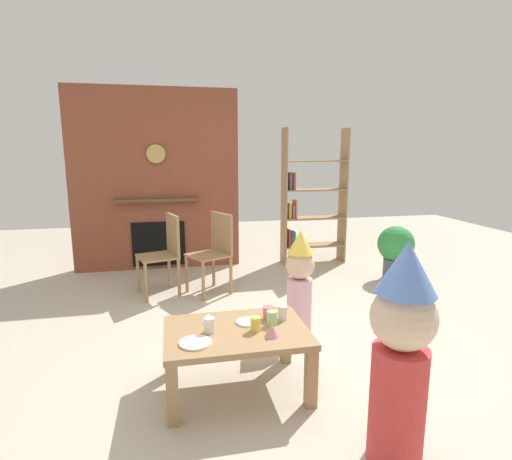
% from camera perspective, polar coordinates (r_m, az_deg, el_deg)
% --- Properties ---
extents(ground_plane, '(12.00, 12.00, 0.00)m').
position_cam_1_polar(ground_plane, '(3.44, -1.11, -16.31)').
color(ground_plane, '#BCB29E').
extents(brick_fireplace_feature, '(2.20, 0.28, 2.40)m').
position_cam_1_polar(brick_fireplace_feature, '(5.62, -13.88, 6.72)').
color(brick_fireplace_feature, brown).
rests_on(brick_fireplace_feature, ground_plane).
extents(bookshelf, '(0.90, 0.28, 1.90)m').
position_cam_1_polar(bookshelf, '(5.78, 7.49, 3.85)').
color(bookshelf, '#9E7A51').
rests_on(bookshelf, ground_plane).
extents(coffee_table, '(0.94, 0.65, 0.43)m').
position_cam_1_polar(coffee_table, '(2.77, -2.77, -15.15)').
color(coffee_table, '#9E7A51').
rests_on(coffee_table, ground_plane).
extents(paper_cup_near_left, '(0.07, 0.07, 0.09)m').
position_cam_1_polar(paper_cup_near_left, '(2.70, -0.08, -13.10)').
color(paper_cup_near_left, '#F2CC4C').
rests_on(paper_cup_near_left, coffee_table).
extents(paper_cup_near_right, '(0.06, 0.06, 0.10)m').
position_cam_1_polar(paper_cup_near_right, '(2.88, 3.81, -11.52)').
color(paper_cup_near_right, silver).
rests_on(paper_cup_near_right, coffee_table).
extents(paper_cup_center, '(0.07, 0.07, 0.10)m').
position_cam_1_polar(paper_cup_center, '(2.79, 2.27, -12.27)').
color(paper_cup_center, '#8CD18C').
rests_on(paper_cup_center, coffee_table).
extents(paper_cup_far_left, '(0.07, 0.07, 0.10)m').
position_cam_1_polar(paper_cup_far_left, '(2.70, -6.56, -13.16)').
color(paper_cup_far_left, silver).
rests_on(paper_cup_far_left, coffee_table).
extents(paper_cup_far_right, '(0.08, 0.08, 0.09)m').
position_cam_1_polar(paper_cup_far_right, '(2.89, 1.78, -11.57)').
color(paper_cup_far_right, '#E5666B').
rests_on(paper_cup_far_right, coffee_table).
extents(paper_plate_front, '(0.20, 0.20, 0.01)m').
position_cam_1_polar(paper_plate_front, '(2.59, -8.54, -15.42)').
color(paper_plate_front, white).
rests_on(paper_plate_front, coffee_table).
extents(paper_plate_rear, '(0.16, 0.16, 0.01)m').
position_cam_1_polar(paper_plate_rear, '(2.84, -1.11, -12.80)').
color(paper_plate_rear, white).
rests_on(paper_plate_rear, coffee_table).
extents(birthday_cake_slice, '(0.10, 0.10, 0.08)m').
position_cam_1_polar(birthday_cake_slice, '(2.63, 2.27, -13.90)').
color(birthday_cake_slice, pink).
rests_on(birthday_cake_slice, coffee_table).
extents(table_fork, '(0.06, 0.15, 0.01)m').
position_cam_1_polar(table_fork, '(2.91, -7.02, -12.30)').
color(table_fork, silver).
rests_on(table_fork, coffee_table).
extents(child_with_cone_hat, '(0.32, 0.32, 1.17)m').
position_cam_1_polar(child_with_cone_hat, '(2.21, 19.75, -15.58)').
color(child_with_cone_hat, '#D13838').
rests_on(child_with_cone_hat, ground_plane).
extents(child_in_pink, '(0.26, 0.26, 0.92)m').
position_cam_1_polar(child_in_pink, '(3.56, 6.17, -6.92)').
color(child_in_pink, '#EAB2C6').
rests_on(child_in_pink, ground_plane).
extents(dining_chair_left, '(0.50, 0.50, 0.90)m').
position_cam_1_polar(dining_chair_left, '(4.61, -12.66, -2.68)').
color(dining_chair_left, '#9E7A51').
rests_on(dining_chair_left, ground_plane).
extents(dining_chair_middle, '(0.54, 0.54, 0.90)m').
position_cam_1_polar(dining_chair_middle, '(4.59, -5.78, -2.53)').
color(dining_chair_middle, '#9E7A51').
rests_on(dining_chair_middle, ground_plane).
extents(potted_plant_tall, '(0.45, 0.45, 0.67)m').
position_cam_1_polar(potted_plant_tall, '(5.36, 19.06, -2.45)').
color(potted_plant_tall, '#4C5660').
rests_on(potted_plant_tall, ground_plane).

